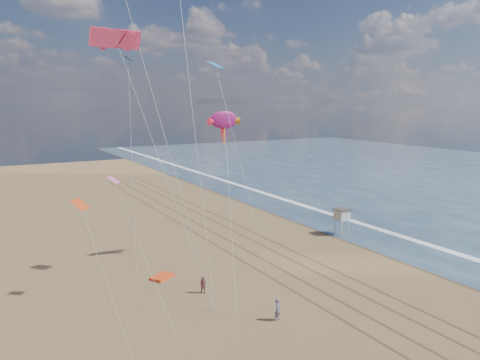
% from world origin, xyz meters
% --- Properties ---
extents(ground, '(260.00, 260.00, 0.00)m').
position_xyz_m(ground, '(0.00, 0.00, 0.00)').
color(ground, brown).
rests_on(ground, ground).
extents(wet_sand, '(260.00, 260.00, 0.00)m').
position_xyz_m(wet_sand, '(19.00, 40.00, 0.00)').
color(wet_sand, '#42301E').
rests_on(wet_sand, ground).
extents(foam, '(260.00, 260.00, 0.00)m').
position_xyz_m(foam, '(23.20, 40.00, 0.00)').
color(foam, white).
rests_on(foam, ground).
extents(tracks, '(7.68, 120.00, 0.01)m').
position_xyz_m(tracks, '(2.55, 30.00, 0.01)').
color(tracks, brown).
rests_on(tracks, ground).
extents(lifeguard_stand, '(2.04, 2.04, 3.68)m').
position_xyz_m(lifeguard_stand, '(16.58, 27.82, 2.84)').
color(lifeguard_stand, silver).
rests_on(lifeguard_stand, ground).
extents(grounded_kite, '(2.86, 2.58, 0.27)m').
position_xyz_m(grounded_kite, '(-11.32, 24.47, 0.14)').
color(grounded_kite, '#FF4815').
rests_on(grounded_kite, ground).
extents(show_kite, '(5.16, 7.64, 22.11)m').
position_xyz_m(show_kite, '(-2.19, 27.54, 16.41)').
color(show_kite, '#931664').
rests_on(show_kite, ground).
extents(kite_flyer_a, '(0.84, 0.77, 1.92)m').
position_xyz_m(kite_flyer_a, '(-6.07, 10.34, 0.96)').
color(kite_flyer_a, slate).
rests_on(kite_flyer_a, ground).
extents(kite_flyer_b, '(1.02, 1.06, 1.72)m').
position_xyz_m(kite_flyer_b, '(-9.19, 18.68, 0.86)').
color(kite_flyer_b, brown).
rests_on(kite_flyer_b, ground).
extents(small_kites, '(17.39, 18.82, 13.22)m').
position_xyz_m(small_kites, '(-12.27, 22.36, 17.51)').
color(small_kites, '#DA4614').
rests_on(small_kites, ground).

